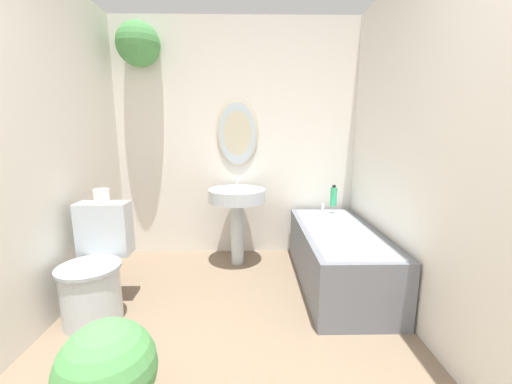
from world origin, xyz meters
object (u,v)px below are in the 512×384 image
Objects in this scene: pedestal_sink at (237,204)px; toilet_paper_roll at (102,196)px; shampoo_bottle at (334,196)px; potted_plant at (107,373)px; toilet at (96,273)px; bathtub at (338,255)px.

toilet_paper_roll is at bearing -144.34° from pedestal_sink.
toilet_paper_roll is at bearing -158.02° from shampoo_bottle.
shampoo_bottle is 0.41× the size of potted_plant.
shampoo_bottle reaches higher than potted_plant.
toilet reaches higher than shampoo_bottle.
pedestal_sink is at bearing 153.11° from bathtub.
potted_plant is at bearing -127.57° from shampoo_bottle.
bathtub is 0.67m from shampoo_bottle.
shampoo_bottle is 1.90× the size of toilet_paper_roll.
pedestal_sink is 0.60× the size of bathtub.
pedestal_sink is 0.97m from shampoo_bottle.
potted_plant is (-1.36, -1.34, 0.04)m from bathtub.
shampoo_bottle is (1.92, 0.97, 0.34)m from toilet.
toilet reaches higher than potted_plant.
toilet is 1.53× the size of potted_plant.
bathtub is 2.76× the size of potted_plant.
toilet is 0.55m from toilet_paper_roll.
bathtub is at bearing 7.61° from toilet_paper_roll.
shampoo_bottle reaches higher than bathtub.
toilet_paper_roll reaches higher than potted_plant.
bathtub is 1.91m from potted_plant.
bathtub is 1.94m from toilet_paper_roll.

